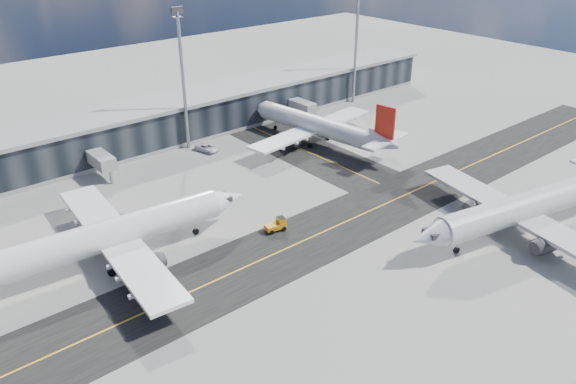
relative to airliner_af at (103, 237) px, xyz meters
name	(u,v)px	position (x,y,z in m)	size (l,w,h in m)	color
ground	(350,238)	(31.73, -17.49, -4.40)	(300.00, 300.00, 0.00)	gray
taxiway_lanes	(321,205)	(35.65, -6.75, -4.39)	(180.00, 63.00, 0.03)	black
terminal_concourse	(171,121)	(31.78, 37.44, -0.30)	(152.00, 19.80, 8.80)	black
floodlight_masts	(183,76)	(31.73, 30.51, 11.21)	(102.50, 0.70, 28.90)	gray
airliner_af	(103,237)	(0.00, 0.00, 0.00)	(44.95, 38.36, 13.31)	white
airliner_redtail	(318,126)	(54.53, 14.66, -0.41)	(34.86, 40.77, 12.07)	white
airliner_near	(529,206)	(54.55, -33.50, 0.00)	(44.71, 38.38, 13.32)	silver
baggage_tug	(277,224)	(24.59, -8.42, -3.34)	(3.59, 2.25, 2.10)	orange
service_van	(207,148)	(33.64, 26.32, -3.65)	(2.46, 5.33, 1.48)	white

